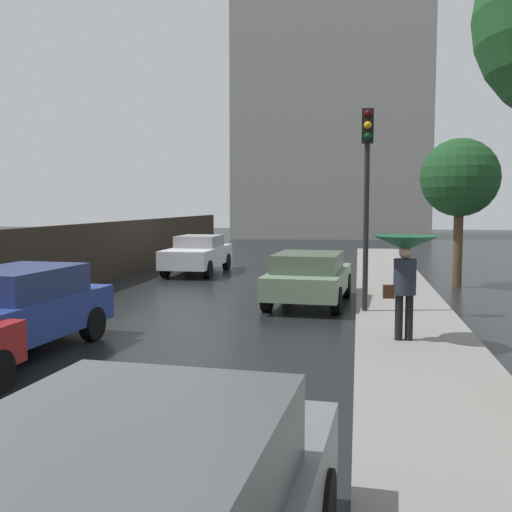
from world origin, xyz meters
TOP-DOWN VIEW (x-y plane):
  - car_white_near_kerb at (-1.87, 18.14)m, footprint 1.78×4.41m
  - car_blue_mid_road at (-1.75, 5.90)m, footprint 2.01×4.32m
  - car_green_behind_camera at (2.80, 11.92)m, footprint 2.09×4.19m
  - pedestrian_with_umbrella_near at (4.85, 7.57)m, footprint 1.18×1.18m
  - traffic_light at (4.20, 10.41)m, footprint 0.26×0.39m
  - street_tree_mid at (7.06, 15.80)m, footprint 2.38×2.38m
  - distant_tower at (1.42, 45.16)m, footprint 15.75×11.55m

SIDE VIEW (x-z plane):
  - car_green_behind_camera at x=2.80m, z-range 0.05..1.39m
  - car_white_near_kerb at x=-1.87m, z-range 0.03..1.43m
  - car_blue_mid_road at x=-1.75m, z-range 0.03..1.51m
  - pedestrian_with_umbrella_near at x=4.85m, z-range 0.73..2.60m
  - traffic_light at x=4.20m, z-range 1.00..5.54m
  - street_tree_mid at x=7.06m, z-range 1.06..5.64m
  - distant_tower at x=1.42m, z-range -2.81..22.71m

